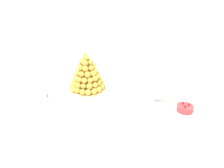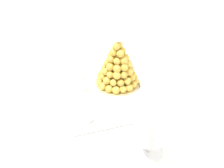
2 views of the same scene
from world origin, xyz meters
name	(u,v)px [view 1 (image 1 of 2)]	position (x,y,z in m)	size (l,w,h in m)	color
backdrop_wall	(147,11)	(0.00, 0.87, 1.25)	(4.80, 0.10, 2.50)	silver
buffet_table	(121,117)	(0.00, 0.00, 0.69)	(1.34, 0.98, 0.80)	brown
serving_tray	(83,96)	(-0.27, 0.00, 0.81)	(0.64, 0.43, 0.02)	white
croquembouche	(87,74)	(-0.27, 0.10, 0.92)	(0.26, 0.26, 0.29)	tan
dessert_cup_left	(41,96)	(-0.50, -0.12, 0.83)	(0.06, 0.06, 0.05)	silver
dessert_cup_mid_left	(58,98)	(-0.38, -0.12, 0.83)	(0.05, 0.05, 0.05)	silver
dessert_cup_centre	(75,102)	(-0.26, -0.13, 0.84)	(0.06, 0.06, 0.06)	silver
dessert_cup_mid_right	(93,105)	(-0.14, -0.12, 0.83)	(0.06, 0.06, 0.05)	silver
dessert_cup_right	(112,108)	(-0.02, -0.13, 0.83)	(0.05, 0.05, 0.05)	silver
creme_brulee_ramekin	(54,92)	(-0.47, -0.03, 0.82)	(0.10, 0.10, 0.02)	white
macaron_goblet	(159,79)	(0.21, 0.08, 0.96)	(0.12, 0.12, 0.26)	white
fruit_tart_plate	(185,110)	(0.38, 0.01, 0.82)	(0.20, 0.20, 0.06)	white
wine_glass	(92,71)	(-0.27, 0.18, 0.91)	(0.07, 0.07, 0.15)	silver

